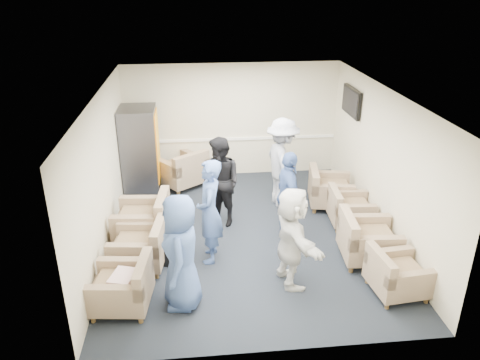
{
  "coord_description": "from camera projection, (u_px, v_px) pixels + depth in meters",
  "views": [
    {
      "loc": [
        -0.92,
        -7.62,
        4.51
      ],
      "look_at": [
        -0.1,
        0.2,
        1.05
      ],
      "focal_mm": 35.0,
      "sensor_mm": 36.0,
      "label": 1
    }
  ],
  "objects": [
    {
      "name": "chair_rail",
      "position": [
        232.0,
        139.0,
        11.19
      ],
      "size": [
        4.98,
        0.04,
        0.06
      ],
      "primitive_type": "cube",
      "color": "white",
      "rests_on": "back_wall"
    },
    {
      "name": "right_wall",
      "position": [
        383.0,
        163.0,
        8.53
      ],
      "size": [
        0.02,
        6.0,
        2.7
      ],
      "primitive_type": "cube",
      "color": "beige",
      "rests_on": "floor"
    },
    {
      "name": "armchair_left_mid",
      "position": [
        142.0,
        248.0,
        7.77
      ],
      "size": [
        0.96,
        0.96,
        0.69
      ],
      "rotation": [
        0.0,
        0.0,
        -1.69
      ],
      "color": "#8B7259",
      "rests_on": "floor"
    },
    {
      "name": "armchair_right_midfar",
      "position": [
        348.0,
        210.0,
        9.1
      ],
      "size": [
        0.83,
        0.83,
        0.63
      ],
      "rotation": [
        0.0,
        0.0,
        1.51
      ],
      "color": "#8B7259",
      "rests_on": "floor"
    },
    {
      "name": "back_wall",
      "position": [
        232.0,
        121.0,
        11.03
      ],
      "size": [
        5.0,
        0.02,
        2.7
      ],
      "primitive_type": "cube",
      "color": "beige",
      "rests_on": "floor"
    },
    {
      "name": "pillow",
      "position": [
        123.0,
        278.0,
        6.73
      ],
      "size": [
        0.42,
        0.49,
        0.12
      ],
      "primitive_type": "cube",
      "rotation": [
        0.0,
        0.0,
        -1.86
      ],
      "color": "white",
      "rests_on": "armchair_left_near"
    },
    {
      "name": "backpack",
      "position": [
        164.0,
        252.0,
        7.87
      ],
      "size": [
        0.31,
        0.26,
        0.44
      ],
      "rotation": [
        0.0,
        0.0,
        -0.37
      ],
      "color": "black",
      "rests_on": "floor"
    },
    {
      "name": "left_wall",
      "position": [
        103.0,
        175.0,
        8.06
      ],
      "size": [
        0.02,
        6.0,
        2.7
      ],
      "primitive_type": "cube",
      "color": "beige",
      "rests_on": "floor"
    },
    {
      "name": "tv",
      "position": [
        351.0,
        102.0,
        9.89
      ],
      "size": [
        0.1,
        1.0,
        0.58
      ],
      "color": "black",
      "rests_on": "right_wall"
    },
    {
      "name": "armchair_right_near",
      "position": [
        395.0,
        276.0,
        7.1
      ],
      "size": [
        0.87,
        0.87,
        0.63
      ],
      "rotation": [
        0.0,
        0.0,
        1.67
      ],
      "color": "#8B7259",
      "rests_on": "floor"
    },
    {
      "name": "person_front_right",
      "position": [
        292.0,
        237.0,
        7.16
      ],
      "size": [
        0.69,
        1.57,
        1.64
      ],
      "primitive_type": "imported",
      "rotation": [
        0.0,
        0.0,
        1.71
      ],
      "color": "silver",
      "rests_on": "floor"
    },
    {
      "name": "person_mid_right",
      "position": [
        288.0,
        196.0,
        8.43
      ],
      "size": [
        0.5,
        1.02,
        1.69
      ],
      "primitive_type": "imported",
      "rotation": [
        0.0,
        0.0,
        1.66
      ],
      "color": "#425F9F",
      "rests_on": "floor"
    },
    {
      "name": "ceiling",
      "position": [
        247.0,
        94.0,
        7.75
      ],
      "size": [
        6.0,
        6.0,
        0.0
      ],
      "primitive_type": "plane",
      "rotation": [
        3.14,
        0.0,
        0.0
      ],
      "color": "silver",
      "rests_on": "back_wall"
    },
    {
      "name": "floor",
      "position": [
        246.0,
        235.0,
        8.84
      ],
      "size": [
        6.0,
        6.0,
        0.0
      ],
      "primitive_type": "plane",
      "color": "black",
      "rests_on": "ground"
    },
    {
      "name": "front_wall",
      "position": [
        276.0,
        264.0,
        5.57
      ],
      "size": [
        5.0,
        0.02,
        2.7
      ],
      "primitive_type": "cube",
      "color": "beige",
      "rests_on": "floor"
    },
    {
      "name": "armchair_right_midnear",
      "position": [
        365.0,
        241.0,
        7.93
      ],
      "size": [
        0.97,
        0.97,
        0.72
      ],
      "rotation": [
        0.0,
        0.0,
        1.49
      ],
      "color": "#8B7259",
      "rests_on": "floor"
    },
    {
      "name": "vending_machine",
      "position": [
        140.0,
        151.0,
        10.26
      ],
      "size": [
        0.78,
        0.91,
        1.93
      ],
      "color": "#4E4E56",
      "rests_on": "floor"
    },
    {
      "name": "armchair_right_far",
      "position": [
        328.0,
        191.0,
        9.82
      ],
      "size": [
        1.0,
        1.0,
        0.69
      ],
      "rotation": [
        0.0,
        0.0,
        1.41
      ],
      "color": "#8B7259",
      "rests_on": "floor"
    },
    {
      "name": "person_front_left",
      "position": [
        181.0,
        252.0,
        6.65
      ],
      "size": [
        0.61,
        0.9,
        1.77
      ],
      "primitive_type": "imported",
      "rotation": [
        0.0,
        0.0,
        -1.63
      ],
      "color": "#425F9F",
      "rests_on": "floor"
    },
    {
      "name": "person_mid_left",
      "position": [
        210.0,
        212.0,
        7.75
      ],
      "size": [
        0.5,
        0.7,
        1.82
      ],
      "primitive_type": "imported",
      "rotation": [
        0.0,
        0.0,
        -1.67
      ],
      "color": "#425F9F",
      "rests_on": "floor"
    },
    {
      "name": "person_back_left",
      "position": [
        221.0,
        182.0,
        8.92
      ],
      "size": [
        1.05,
        1.08,
        1.75
      ],
      "primitive_type": "imported",
      "rotation": [
        0.0,
        0.0,
        -0.9
      ],
      "color": "black",
      "rests_on": "floor"
    },
    {
      "name": "person_back_right",
      "position": [
        282.0,
        163.0,
        9.66
      ],
      "size": [
        0.9,
        1.32,
        1.89
      ],
      "primitive_type": "imported",
      "rotation": [
        0.0,
        0.0,
        1.75
      ],
      "color": "silver",
      "rests_on": "floor"
    },
    {
      "name": "armchair_left_near",
      "position": [
        125.0,
        288.0,
        6.8
      ],
      "size": [
        0.92,
        0.92,
        0.67
      ],
      "rotation": [
        0.0,
        0.0,
        -1.69
      ],
      "color": "#8B7259",
      "rests_on": "floor"
    },
    {
      "name": "armchair_left_far",
      "position": [
        146.0,
        221.0,
        8.54
      ],
      "size": [
        1.03,
        1.03,
        0.75
      ],
      "rotation": [
        0.0,
        0.0,
        -1.66
      ],
      "color": "#8B7259",
      "rests_on": "floor"
    },
    {
      "name": "armchair_corner",
      "position": [
        183.0,
        171.0,
        10.72
      ],
      "size": [
        1.31,
        1.31,
        0.75
      ],
      "rotation": [
        0.0,
        0.0,
        3.78
      ],
      "color": "#8B7259",
      "rests_on": "floor"
    }
  ]
}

